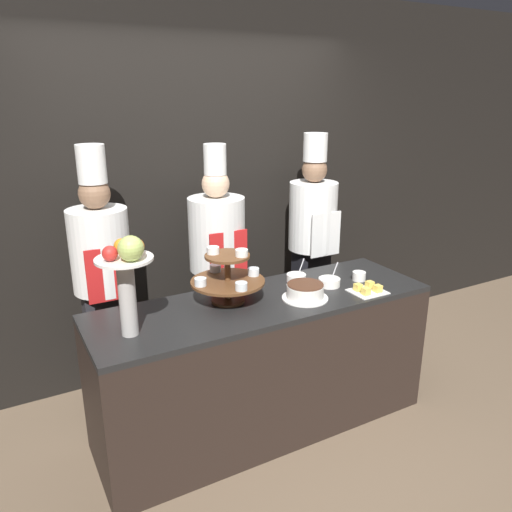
# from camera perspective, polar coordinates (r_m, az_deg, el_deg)

# --- Properties ---
(ground_plane) EXTENTS (14.00, 14.00, 0.00)m
(ground_plane) POSITION_cam_1_polar(r_m,az_deg,el_deg) (3.26, 3.91, -21.57)
(ground_plane) COLOR brown
(wall_back) EXTENTS (10.00, 0.06, 2.80)m
(wall_back) POSITION_cam_1_polar(r_m,az_deg,el_deg) (3.78, -6.84, 7.66)
(wall_back) COLOR black
(wall_back) RESTS_ON ground_plane
(buffet_counter) EXTENTS (2.12, 0.66, 0.89)m
(buffet_counter) POSITION_cam_1_polar(r_m,az_deg,el_deg) (3.24, 0.87, -12.25)
(buffet_counter) COLOR black
(buffet_counter) RESTS_ON ground_plane
(tiered_stand) EXTENTS (0.44, 0.44, 0.34)m
(tiered_stand) POSITION_cam_1_polar(r_m,az_deg,el_deg) (2.95, -3.26, -2.34)
(tiered_stand) COLOR brown
(tiered_stand) RESTS_ON buffet_counter
(fruit_pedestal) EXTENTS (0.29, 0.29, 0.55)m
(fruit_pedestal) POSITION_cam_1_polar(r_m,az_deg,el_deg) (2.55, -14.52, -1.57)
(fruit_pedestal) COLOR #B2ADA8
(fruit_pedestal) RESTS_ON buffet_counter
(cake_round) EXTENTS (0.28, 0.28, 0.09)m
(cake_round) POSITION_cam_1_polar(r_m,az_deg,el_deg) (3.05, 5.64, -4.07)
(cake_round) COLOR white
(cake_round) RESTS_ON buffet_counter
(cup_white) EXTENTS (0.09, 0.09, 0.06)m
(cup_white) POSITION_cam_1_polar(r_m,az_deg,el_deg) (3.40, 11.69, -2.26)
(cup_white) COLOR white
(cup_white) RESTS_ON buffet_counter
(cake_square_tray) EXTENTS (0.21, 0.19, 0.05)m
(cake_square_tray) POSITION_cam_1_polar(r_m,az_deg,el_deg) (3.22, 12.65, -3.75)
(cake_square_tray) COLOR white
(cake_square_tray) RESTS_ON buffet_counter
(serving_bowl_near) EXTENTS (0.14, 0.14, 0.15)m
(serving_bowl_near) POSITION_cam_1_polar(r_m,az_deg,el_deg) (3.27, 8.38, -2.95)
(serving_bowl_near) COLOR white
(serving_bowl_near) RESTS_ON buffet_counter
(serving_bowl_far) EXTENTS (0.13, 0.13, 0.15)m
(serving_bowl_far) POSITION_cam_1_polar(r_m,az_deg,el_deg) (3.32, 4.63, -2.47)
(serving_bowl_far) COLOR white
(serving_bowl_far) RESTS_ON buffet_counter
(chef_left) EXTENTS (0.37, 0.37, 1.80)m
(chef_left) POSITION_cam_1_polar(r_m,az_deg,el_deg) (3.31, -17.11, -2.09)
(chef_left) COLOR #28282D
(chef_left) RESTS_ON ground_plane
(chef_center_left) EXTENTS (0.39, 0.39, 1.76)m
(chef_center_left) POSITION_cam_1_polar(r_m,az_deg,el_deg) (3.55, -4.41, -0.36)
(chef_center_left) COLOR #28282D
(chef_center_left) RESTS_ON ground_plane
(chef_center_right) EXTENTS (0.37, 0.37, 1.80)m
(chef_center_right) POSITION_cam_1_polar(r_m,az_deg,el_deg) (3.92, 6.43, 2.05)
(chef_center_right) COLOR black
(chef_center_right) RESTS_ON ground_plane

